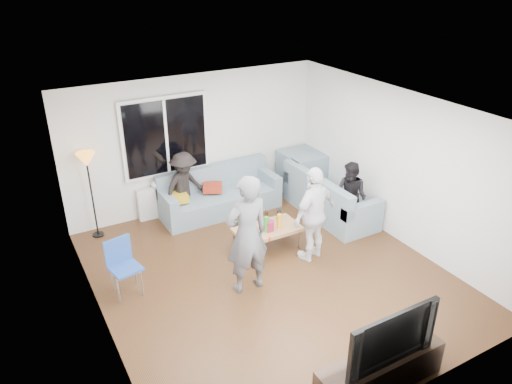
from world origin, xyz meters
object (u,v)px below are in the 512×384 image
spectator_right (351,196)px  television (385,333)px  player_right (314,214)px  tv_console (380,371)px  floor_lamp (92,196)px  sofa_back_section (220,191)px  spectator_back (184,187)px  side_chair (125,269)px  coffee_table (267,238)px  player_left (247,235)px  sofa_right_section (331,194)px

spectator_right → television: spectator_right is taller
player_right → tv_console: size_ratio=1.00×
floor_lamp → tv_console: size_ratio=0.97×
floor_lamp → television: bearing=-68.0°
sofa_back_section → spectator_back: (-0.69, 0.03, 0.24)m
side_chair → spectator_back: size_ratio=0.64×
sofa_back_section → floor_lamp: 2.33m
side_chair → floor_lamp: floor_lamp is taller
coffee_table → spectator_back: 1.89m
player_right → coffee_table: bearing=-63.8°
spectator_right → spectator_back: spectator_back is taller
player_right → television: (-0.89, -2.58, -0.01)m
coffee_table → spectator_back: bearing=116.0°
floor_lamp → player_right: (2.92, -2.42, 0.02)m
tv_console → floor_lamp: bearing=112.0°
tv_console → television: television is taller
tv_console → side_chair: bearing=123.1°
player_left → spectator_back: player_left is taller
coffee_table → spectator_right: size_ratio=0.88×
sofa_right_section → coffee_table: 1.75m
sofa_right_section → coffee_table: size_ratio=1.82×
sofa_right_section → floor_lamp: 4.31m
player_left → player_right: bearing=-170.9°
spectator_right → tv_console: 3.71m
television → coffee_table: bearing=83.2°
sofa_right_section → player_right: 1.60m
player_right → spectator_back: size_ratio=1.20×
spectator_right → spectator_back: size_ratio=0.94×
sofa_back_section → spectator_back: spectator_back is taller
coffee_table → tv_console: bearing=-96.8°
spectator_right → television: size_ratio=1.05×
player_left → spectator_right: player_left is taller
spectator_back → coffee_table: bearing=-83.8°
side_chair → player_right: size_ratio=0.54×
spectator_right → sofa_right_section: bearing=160.2°
side_chair → tv_console: side_chair is taller
coffee_table → player_right: 0.98m
player_right → spectator_back: bearing=-75.2°
floor_lamp → spectator_right: bearing=-25.4°
floor_lamp → player_left: bearing=-58.9°
side_chair → spectator_back: 2.34m
side_chair → tv_console: 3.72m
player_right → television: player_right is taller
sofa_right_section → tv_console: (-2.05, -3.63, -0.20)m
sofa_back_section → tv_console: size_ratio=1.44×
coffee_table → spectator_back: size_ratio=0.82×
player_left → television: player_left is taller
sofa_right_section → floor_lamp: (-4.07, 1.37, 0.36)m
sofa_right_section → side_chair: side_chair is taller
player_left → spectator_back: (0.01, 2.43, -0.25)m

